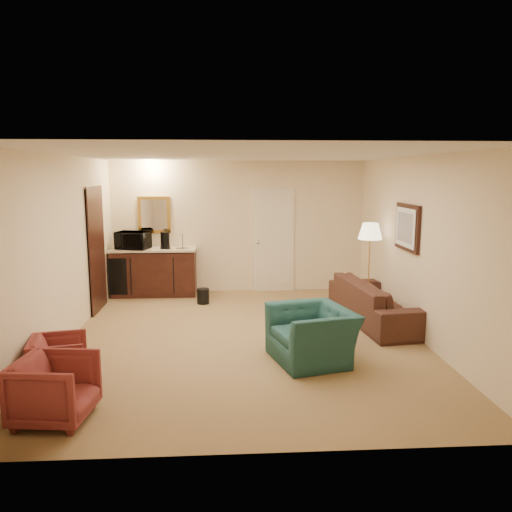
{
  "coord_description": "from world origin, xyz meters",
  "views": [
    {
      "loc": [
        -0.26,
        -6.89,
        2.35
      ],
      "look_at": [
        0.2,
        0.5,
        1.12
      ],
      "focal_mm": 35.0,
      "sensor_mm": 36.0,
      "label": 1
    }
  ],
  "objects": [
    {
      "name": "coffee_table",
      "position": [
        0.89,
        0.07,
        0.21
      ],
      "size": [
        0.82,
        0.65,
        0.41
      ],
      "primitive_type": "cube",
      "rotation": [
        0.0,
        0.0,
        -0.27
      ],
      "color": "black",
      "rests_on": "ground"
    },
    {
      "name": "ground",
      "position": [
        0.0,
        0.0,
        0.0
      ],
      "size": [
        6.0,
        6.0,
        0.0
      ],
      "primitive_type": "plane",
      "color": "#96784C",
      "rests_on": "ground"
    },
    {
      "name": "microwave",
      "position": [
        -2.03,
        2.7,
        1.12
      ],
      "size": [
        0.67,
        0.48,
        0.41
      ],
      "primitive_type": "imported",
      "rotation": [
        0.0,
        0.0,
        -0.27
      ],
      "color": "black",
      "rests_on": "wetbar_cabinet"
    },
    {
      "name": "rose_chair_far",
      "position": [
        -1.9,
        -2.3,
        0.35
      ],
      "size": [
        0.71,
        0.75,
        0.7
      ],
      "primitive_type": "imported",
      "rotation": [
        0.0,
        0.0,
        1.45
      ],
      "color": "brown",
      "rests_on": "ground"
    },
    {
      "name": "teal_armchair",
      "position": [
        0.82,
        -0.9,
        0.46
      ],
      "size": [
        0.92,
        1.18,
        0.91
      ],
      "primitive_type": "imported",
      "rotation": [
        0.0,
        0.0,
        -1.31
      ],
      "color": "#1C4744",
      "rests_on": "ground"
    },
    {
      "name": "rose_chair_near",
      "position": [
        -2.15,
        -1.43,
        0.3
      ],
      "size": [
        0.66,
        0.69,
        0.61
      ],
      "primitive_type": "imported",
      "rotation": [
        0.0,
        0.0,
        1.78
      ],
      "color": "brown",
      "rests_on": "ground"
    },
    {
      "name": "room_walls",
      "position": [
        -0.1,
        0.77,
        1.72
      ],
      "size": [
        5.02,
        6.01,
        2.61
      ],
      "color": "beige",
      "rests_on": "ground"
    },
    {
      "name": "floor_lamp",
      "position": [
        2.2,
        1.4,
        0.76
      ],
      "size": [
        0.48,
        0.48,
        1.53
      ],
      "primitive_type": "cube",
      "rotation": [
        0.0,
        0.0,
        -0.2
      ],
      "color": "gold",
      "rests_on": "ground"
    },
    {
      "name": "coffee_maker",
      "position": [
        -1.42,
        2.69,
        1.08
      ],
      "size": [
        0.21,
        0.21,
        0.32
      ],
      "primitive_type": "cylinder",
      "rotation": [
        0.0,
        0.0,
        -0.23
      ],
      "color": "black",
      "rests_on": "wetbar_cabinet"
    },
    {
      "name": "waste_bin",
      "position": [
        -0.68,
        2.0,
        0.14
      ],
      "size": [
        0.27,
        0.27,
        0.28
      ],
      "primitive_type": "cylinder",
      "rotation": [
        0.0,
        0.0,
        0.21
      ],
      "color": "black",
      "rests_on": "ground"
    },
    {
      "name": "wetbar_cabinet",
      "position": [
        -1.65,
        2.72,
        0.46
      ],
      "size": [
        1.64,
        0.58,
        0.92
      ],
      "primitive_type": "cube",
      "color": "#391B12",
      "rests_on": "ground"
    },
    {
      "name": "sofa",
      "position": [
        2.15,
        0.69,
        0.44
      ],
      "size": [
        0.91,
        2.32,
        0.88
      ],
      "primitive_type": "imported",
      "rotation": [
        0.0,
        0.0,
        1.68
      ],
      "color": "black",
      "rests_on": "ground"
    }
  ]
}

